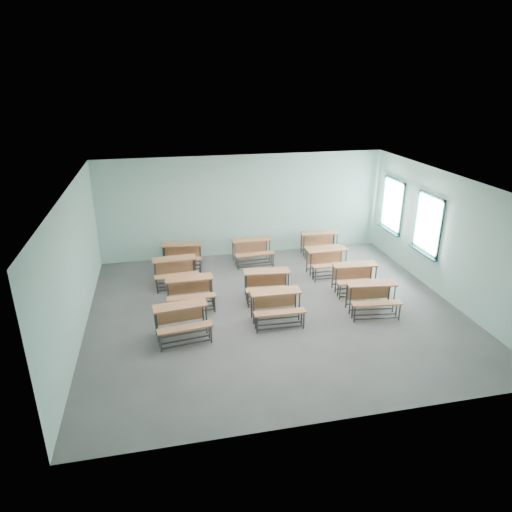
# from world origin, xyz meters

# --- Properties ---
(room) EXTENTS (9.04, 8.04, 3.24)m
(room) POSITION_xyz_m (0.08, 0.03, 1.60)
(room) COLOR slate
(room) RESTS_ON ground
(desk_unit_r0c0) EXTENTS (1.28, 0.94, 0.74)m
(desk_unit_r0c0) POSITION_xyz_m (-2.31, -0.76, 0.50)
(desk_unit_r0c0) COLOR #BA6F43
(desk_unit_r0c0) RESTS_ON ground
(desk_unit_r0c1) EXTENTS (1.21, 0.83, 0.74)m
(desk_unit_r0c1) POSITION_xyz_m (-0.10, -0.53, 0.50)
(desk_unit_r0c1) COLOR #BA6F43
(desk_unit_r0c1) RESTS_ON ground
(desk_unit_r0c2) EXTENTS (1.28, 0.94, 0.74)m
(desk_unit_r0c2) POSITION_xyz_m (2.29, -0.59, 0.50)
(desk_unit_r0c2) COLOR #BA6F43
(desk_unit_r0c2) RESTS_ON ground
(desk_unit_r1c0) EXTENTS (1.20, 0.82, 0.74)m
(desk_unit_r1c0) POSITION_xyz_m (-2.02, 0.67, 0.50)
(desk_unit_r1c0) COLOR #BA6F43
(desk_unit_r1c0) RESTS_ON ground
(desk_unit_r1c1) EXTENTS (1.26, 0.90, 0.74)m
(desk_unit_r1c1) POSITION_xyz_m (-0.03, 0.67, 0.50)
(desk_unit_r1c1) COLOR #BA6F43
(desk_unit_r1c1) RESTS_ON ground
(desk_unit_r1c2) EXTENTS (1.26, 0.90, 0.74)m
(desk_unit_r1c2) POSITION_xyz_m (2.38, 0.60, 0.50)
(desk_unit_r1c2) COLOR #BA6F43
(desk_unit_r1c2) RESTS_ON ground
(desk_unit_r2c0) EXTENTS (1.24, 0.87, 0.74)m
(desk_unit_r2c0) POSITION_xyz_m (-2.31, 2.05, 0.50)
(desk_unit_r2c0) COLOR #BA6F43
(desk_unit_r2c0) RESTS_ON ground
(desk_unit_r2c2) EXTENTS (1.21, 0.83, 0.74)m
(desk_unit_r2c2) POSITION_xyz_m (2.06, 1.83, 0.50)
(desk_unit_r2c2) COLOR #BA6F43
(desk_unit_r2c2) RESTS_ON ground
(desk_unit_r3c0) EXTENTS (1.28, 0.93, 0.74)m
(desk_unit_r3c0) POSITION_xyz_m (-2.06, 3.17, 0.50)
(desk_unit_r3c0) COLOR #BA6F43
(desk_unit_r3c0) RESTS_ON ground
(desk_unit_r3c1) EXTENTS (1.23, 0.86, 0.74)m
(desk_unit_r3c1) POSITION_xyz_m (0.08, 3.13, 0.50)
(desk_unit_r3c1) COLOR #BA6F43
(desk_unit_r3c1) RESTS_ON ground
(desk_unit_r3c2) EXTENTS (1.24, 0.88, 0.74)m
(desk_unit_r3c2) POSITION_xyz_m (2.34, 3.29, 0.50)
(desk_unit_r3c2) COLOR #BA6F43
(desk_unit_r3c2) RESTS_ON ground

